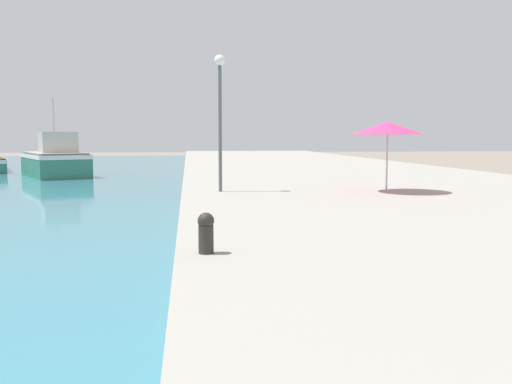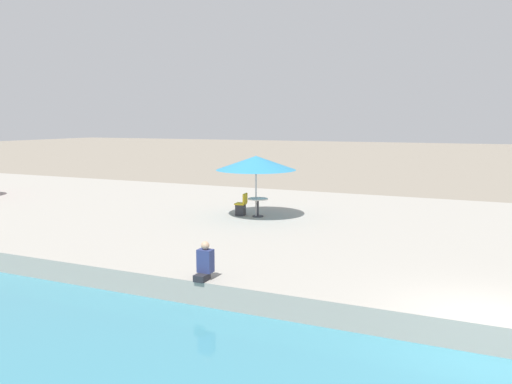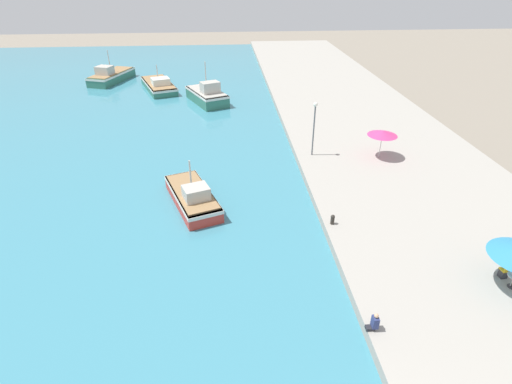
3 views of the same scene
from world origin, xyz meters
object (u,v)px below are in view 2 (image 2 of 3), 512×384
(cafe_table, at_px, (258,204))
(person_at_quay, at_px, (205,263))
(cafe_chair_left, at_px, (241,208))
(cafe_umbrella_pink, at_px, (256,163))

(cafe_table, height_order, person_at_quay, person_at_quay)
(cafe_table, height_order, cafe_chair_left, cafe_chair_left)
(cafe_umbrella_pink, distance_m, cafe_chair_left, 1.95)
(cafe_table, relative_size, cafe_chair_left, 0.88)
(cafe_umbrella_pink, relative_size, cafe_chair_left, 3.49)
(cafe_chair_left, relative_size, person_at_quay, 0.99)
(cafe_table, distance_m, person_at_quay, 8.10)
(cafe_umbrella_pink, height_order, cafe_chair_left, cafe_umbrella_pink)
(cafe_umbrella_pink, bearing_deg, person_at_quay, -164.97)
(cafe_chair_left, distance_m, person_at_quay, 8.26)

